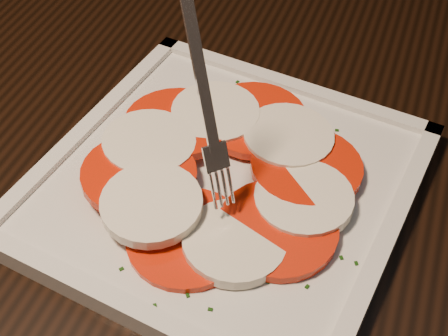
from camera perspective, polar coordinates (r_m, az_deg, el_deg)
table at (r=0.63m, az=3.21°, el=-6.88°), size 1.26×0.89×0.75m
plate at (r=0.54m, az=0.00°, el=-1.64°), size 0.36×0.36×0.01m
caprese_salad at (r=0.53m, az=-0.00°, el=-0.28°), size 0.24×0.27×0.03m
fork at (r=0.45m, az=-2.13°, el=6.66°), size 0.07×0.07×0.16m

